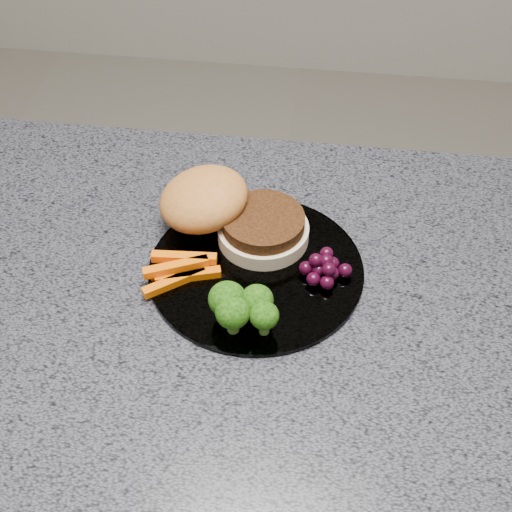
% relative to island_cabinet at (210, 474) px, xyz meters
% --- Properties ---
extents(island_cabinet, '(1.20, 0.60, 0.86)m').
position_rel_island_cabinet_xyz_m(island_cabinet, '(0.00, 0.00, 0.00)').
color(island_cabinet, brown).
rests_on(island_cabinet, ground).
extents(countertop, '(1.20, 0.60, 0.04)m').
position_rel_island_cabinet_xyz_m(countertop, '(0.00, 0.00, 0.45)').
color(countertop, '#52535D').
rests_on(countertop, island_cabinet).
extents(plate, '(0.26, 0.26, 0.01)m').
position_rel_island_cabinet_xyz_m(plate, '(0.07, 0.03, 0.47)').
color(plate, white).
rests_on(plate, countertop).
extents(burger, '(0.20, 0.14, 0.06)m').
position_rel_island_cabinet_xyz_m(burger, '(0.03, 0.10, 0.50)').
color(burger, beige).
rests_on(burger, plate).
extents(carrot_sticks, '(0.09, 0.07, 0.02)m').
position_rel_island_cabinet_xyz_m(carrot_sticks, '(-0.01, 0.01, 0.49)').
color(carrot_sticks, '#F56404').
rests_on(carrot_sticks, plate).
extents(broccoli, '(0.08, 0.06, 0.05)m').
position_rel_island_cabinet_xyz_m(broccoli, '(0.07, -0.05, 0.50)').
color(broccoli, '#507F2E').
rests_on(broccoli, plate).
extents(grape_bunch, '(0.06, 0.05, 0.03)m').
position_rel_island_cabinet_xyz_m(grape_bunch, '(0.15, 0.03, 0.49)').
color(grape_bunch, black).
rests_on(grape_bunch, plate).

